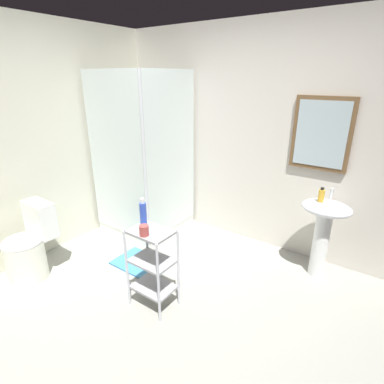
{
  "coord_description": "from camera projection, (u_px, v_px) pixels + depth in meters",
  "views": [
    {
      "loc": [
        1.37,
        -1.38,
        1.93
      ],
      "look_at": [
        -0.15,
        0.75,
        0.92
      ],
      "focal_mm": 28.3,
      "sensor_mm": 36.0,
      "label": 1
    }
  ],
  "objects": [
    {
      "name": "rinse_cup",
      "position": [
        144.0,
        230.0,
        2.39
      ],
      "size": [
        0.08,
        0.08,
        0.09
      ],
      "primitive_type": "cylinder",
      "color": "#B24742",
      "rests_on": "storage_cart"
    },
    {
      "name": "shampoo_bottle_blue",
      "position": [
        143.0,
        213.0,
        2.56
      ],
      "size": [
        0.06,
        0.06,
        0.24
      ],
      "color": "blue",
      "rests_on": "storage_cart"
    },
    {
      "name": "storage_cart",
      "position": [
        152.0,
        262.0,
        2.59
      ],
      "size": [
        0.38,
        0.28,
        0.74
      ],
      "color": "silver",
      "rests_on": "ground_plane"
    },
    {
      "name": "pedestal_sink",
      "position": [
        324.0,
        224.0,
        2.95
      ],
      "size": [
        0.46,
        0.37,
        0.81
      ],
      "color": "white",
      "rests_on": "ground_plane"
    },
    {
      "name": "wall_left",
      "position": [
        11.0,
        148.0,
        3.04
      ],
      "size": [
        0.1,
        4.2,
        2.5
      ],
      "primitive_type": "cube",
      "color": "beige",
      "rests_on": "ground_plane"
    },
    {
      "name": "toilet",
      "position": [
        30.0,
        248.0,
        3.03
      ],
      "size": [
        0.37,
        0.49,
        0.76
      ],
      "color": "white",
      "rests_on": "ground_plane"
    },
    {
      "name": "sink_faucet",
      "position": [
        331.0,
        193.0,
        2.94
      ],
      "size": [
        0.03,
        0.03,
        0.1
      ],
      "primitive_type": "cylinder",
      "color": "silver",
      "rests_on": "pedestal_sink"
    },
    {
      "name": "ground_plane",
      "position": [
        154.0,
        328.0,
        2.49
      ],
      "size": [
        4.2,
        4.2,
        0.02
      ],
      "primitive_type": "cube",
      "color": "gray"
    },
    {
      "name": "wall_back",
      "position": [
        259.0,
        140.0,
        3.43
      ],
      "size": [
        4.2,
        0.14,
        2.5
      ],
      "color": "silver",
      "rests_on": "ground_plane"
    },
    {
      "name": "hand_soap_bottle",
      "position": [
        321.0,
        195.0,
        2.86
      ],
      "size": [
        0.06,
        0.06,
        0.14
      ],
      "color": "gold",
      "rests_on": "pedestal_sink"
    },
    {
      "name": "shower_stall",
      "position": [
        146.0,
        197.0,
        3.89
      ],
      "size": [
        0.92,
        0.92,
        2.0
      ],
      "color": "white",
      "rests_on": "ground_plane"
    },
    {
      "name": "bath_mat",
      "position": [
        141.0,
        264.0,
        3.31
      ],
      "size": [
        0.6,
        0.4,
        0.02
      ],
      "primitive_type": "cube",
      "color": "teal",
      "rests_on": "ground_plane"
    }
  ]
}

